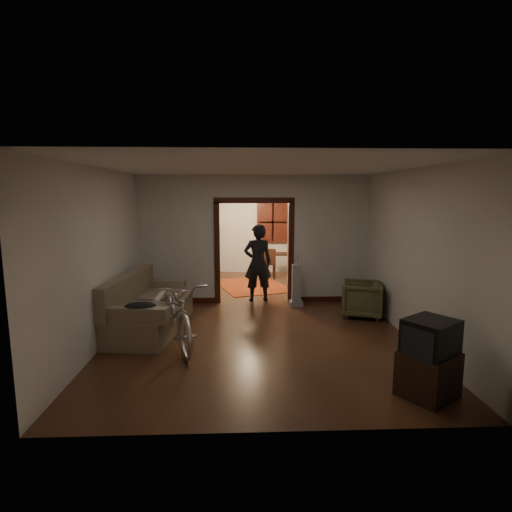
{
  "coord_description": "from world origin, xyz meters",
  "views": [
    {
      "loc": [
        -0.31,
        -7.96,
        2.38
      ],
      "look_at": [
        0.0,
        -0.3,
        1.2
      ],
      "focal_mm": 28.0,
      "sensor_mm": 36.0,
      "label": 1
    }
  ],
  "objects": [
    {
      "name": "wall_left",
      "position": [
        -2.5,
        0.0,
        1.4
      ],
      "size": [
        0.02,
        8.5,
        2.8
      ],
      "primitive_type": "cube",
      "color": "beige",
      "rests_on": "floor"
    },
    {
      "name": "ceiling",
      "position": [
        0.0,
        0.0,
        2.8
      ],
      "size": [
        5.0,
        8.5,
        0.01
      ],
      "primitive_type": "cube",
      "color": "white",
      "rests_on": "floor"
    },
    {
      "name": "chandelier",
      "position": [
        0.0,
        2.5,
        2.35
      ],
      "size": [
        0.24,
        0.24,
        0.24
      ],
      "primitive_type": "sphere",
      "color": "#FFE0A5",
      "rests_on": "ceiling"
    },
    {
      "name": "jacket",
      "position": [
        -1.84,
        -1.98,
        0.68
      ],
      "size": [
        0.49,
        0.37,
        0.14
      ],
      "primitive_type": "ellipsoid",
      "color": "black",
      "rests_on": "sofa"
    },
    {
      "name": "sofa",
      "position": [
        -1.89,
        -1.07,
        0.5
      ],
      "size": [
        1.23,
        2.27,
        1.0
      ],
      "primitive_type": "cube",
      "rotation": [
        0.0,
        0.0,
        -0.12
      ],
      "color": "brown",
      "rests_on": "floor"
    },
    {
      "name": "desk",
      "position": [
        1.11,
        3.56,
        0.34
      ],
      "size": [
        0.96,
        0.59,
        0.68
      ],
      "primitive_type": "cube",
      "rotation": [
        0.0,
        0.0,
        0.09
      ],
      "color": "black",
      "rests_on": "floor"
    },
    {
      "name": "tv_stand",
      "position": [
        1.91,
        -3.59,
        0.27
      ],
      "size": [
        0.8,
        0.78,
        0.54
      ],
      "primitive_type": "cube",
      "rotation": [
        0.0,
        0.0,
        0.6
      ],
      "color": "black",
      "rests_on": "floor"
    },
    {
      "name": "rolled_paper",
      "position": [
        -1.79,
        -0.77,
        0.53
      ],
      "size": [
        0.11,
        0.85,
        0.11
      ],
      "primitive_type": "cylinder",
      "rotation": [
        1.57,
        0.0,
        0.0
      ],
      "color": "beige",
      "rests_on": "sofa"
    },
    {
      "name": "floor",
      "position": [
        0.0,
        0.0,
        0.0
      ],
      "size": [
        5.0,
        8.5,
        0.01
      ],
      "primitive_type": "cube",
      "color": "#331B10",
      "rests_on": "ground"
    },
    {
      "name": "bicycle",
      "position": [
        -1.32,
        -1.79,
        0.54
      ],
      "size": [
        1.37,
        2.17,
        1.08
      ],
      "primitive_type": "imported",
      "rotation": [
        0.0,
        0.0,
        0.35
      ],
      "color": "silver",
      "rests_on": "floor"
    },
    {
      "name": "door_casing",
      "position": [
        0.0,
        0.75,
        1.1
      ],
      "size": [
        1.74,
        0.2,
        2.32
      ],
      "primitive_type": "cube",
      "color": "#33120B",
      "rests_on": "floor"
    },
    {
      "name": "far_window",
      "position": [
        0.7,
        4.21,
        1.55
      ],
      "size": [
        0.98,
        0.06,
        1.28
      ],
      "primitive_type": "cube",
      "color": "black",
      "rests_on": "wall_back"
    },
    {
      "name": "person",
      "position": [
        0.09,
        0.82,
        0.87
      ],
      "size": [
        0.68,
        0.5,
        1.74
      ],
      "primitive_type": "imported",
      "rotation": [
        0.0,
        0.0,
        3.27
      ],
      "color": "black",
      "rests_on": "floor"
    },
    {
      "name": "globe",
      "position": [
        -1.45,
        4.0,
        1.94
      ],
      "size": [
        0.27,
        0.27,
        0.27
      ],
      "primitive_type": "sphere",
      "color": "#1E5972",
      "rests_on": "locker"
    },
    {
      "name": "wall_back",
      "position": [
        0.0,
        4.25,
        1.4
      ],
      "size": [
        5.0,
        0.02,
        2.8
      ],
      "primitive_type": "cube",
      "color": "beige",
      "rests_on": "floor"
    },
    {
      "name": "wall_right",
      "position": [
        2.5,
        0.0,
        1.4
      ],
      "size": [
        0.02,
        8.5,
        2.8
      ],
      "primitive_type": "cube",
      "color": "beige",
      "rests_on": "floor"
    },
    {
      "name": "crt_tv",
      "position": [
        1.91,
        -3.59,
        0.71
      ],
      "size": [
        0.73,
        0.71,
        0.47
      ],
      "primitive_type": "cube",
      "rotation": [
        0.0,
        0.0,
        0.6
      ],
      "color": "black",
      "rests_on": "tv_stand"
    },
    {
      "name": "light_switch",
      "position": [
        1.05,
        0.68,
        1.25
      ],
      "size": [
        0.08,
        0.01,
        0.12
      ],
      "primitive_type": "cube",
      "color": "silver",
      "rests_on": "partition_wall"
    },
    {
      "name": "partition_wall",
      "position": [
        0.0,
        0.75,
        1.4
      ],
      "size": [
        5.0,
        0.14,
        2.8
      ],
      "primitive_type": "cube",
      "color": "beige",
      "rests_on": "floor"
    },
    {
      "name": "oriental_rug",
      "position": [
        -0.01,
        2.34,
        0.01
      ],
      "size": [
        2.18,
        2.5,
        0.02
      ],
      "primitive_type": "cube",
      "rotation": [
        0.0,
        0.0,
        0.32
      ],
      "color": "maroon",
      "rests_on": "floor"
    },
    {
      "name": "vacuum",
      "position": [
        0.89,
        0.36,
        0.46
      ],
      "size": [
        0.33,
        0.29,
        0.92
      ],
      "primitive_type": "cube",
      "rotation": [
        0.0,
        0.0,
        -0.27
      ],
      "color": "gray",
      "rests_on": "floor"
    },
    {
      "name": "locker",
      "position": [
        -1.45,
        4.0,
        0.82
      ],
      "size": [
        0.88,
        0.58,
        1.63
      ],
      "primitive_type": "cube",
      "rotation": [
        0.0,
        0.0,
        0.16
      ],
      "color": "#253721",
      "rests_on": "floor"
    },
    {
      "name": "armchair",
      "position": [
        2.09,
        -0.41,
        0.35
      ],
      "size": [
        0.96,
        0.95,
        0.7
      ],
      "primitive_type": "imported",
      "rotation": [
        0.0,
        0.0,
        -1.9
      ],
      "color": "#4D4C2B",
      "rests_on": "floor"
    },
    {
      "name": "desk_chair",
      "position": [
        0.5,
        3.28,
        0.44
      ],
      "size": [
        0.44,
        0.44,
        0.88
      ],
      "primitive_type": "cube",
      "rotation": [
        0.0,
        0.0,
        0.15
      ],
      "color": "black",
      "rests_on": "floor"
    }
  ]
}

